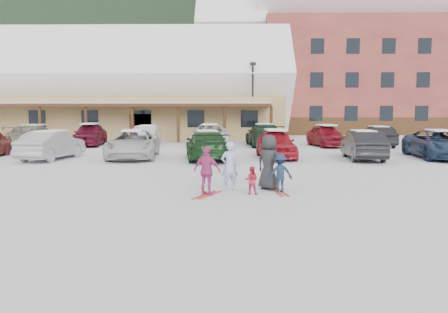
{
  "coord_description": "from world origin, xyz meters",
  "views": [
    {
      "loc": [
        0.54,
        -13.03,
        2.48
      ],
      "look_at": [
        0.3,
        1.0,
        1.0
      ],
      "focal_mm": 35.0,
      "sensor_mm": 36.0,
      "label": 1
    }
  ],
  "objects_px": {
    "day_lodge": "(130,95)",
    "alpine_hotel": "(352,56)",
    "parked_car_3": "(207,145)",
    "parked_car_9": "(148,136)",
    "parked_car_5": "(363,145)",
    "parked_car_11": "(264,135)",
    "parked_car_7": "(34,136)",
    "parked_car_2": "(133,144)",
    "parked_car_4": "(276,144)",
    "parked_car_6": "(439,144)",
    "adult_skier": "(229,166)",
    "parked_car_1": "(52,145)",
    "child_navy": "(280,173)",
    "parked_car_12": "(326,136)",
    "lamp_post": "(253,97)",
    "parked_car_8": "(90,135)",
    "toddler_red": "(252,180)",
    "child_magenta": "(207,171)",
    "bystander_dark": "(269,162)",
    "parked_car_10": "(210,136)"
  },
  "relations": [
    {
      "from": "day_lodge",
      "to": "bystander_dark",
      "type": "relative_size",
      "value": 16.79
    },
    {
      "from": "child_navy",
      "to": "bystander_dark",
      "type": "distance_m",
      "value": 0.63
    },
    {
      "from": "parked_car_11",
      "to": "child_magenta",
      "type": "bearing_deg",
      "value": 76.59
    },
    {
      "from": "parked_car_9",
      "to": "parked_car_2",
      "type": "bearing_deg",
      "value": 93.03
    },
    {
      "from": "parked_car_6",
      "to": "parked_car_7",
      "type": "bearing_deg",
      "value": 168.42
    },
    {
      "from": "parked_car_3",
      "to": "parked_car_9",
      "type": "xyz_separation_m",
      "value": [
        -4.67,
        8.68,
        -0.02
      ]
    },
    {
      "from": "parked_car_6",
      "to": "parked_car_10",
      "type": "height_order",
      "value": "parked_car_10"
    },
    {
      "from": "adult_skier",
      "to": "parked_car_1",
      "type": "distance_m",
      "value": 12.47
    },
    {
      "from": "parked_car_7",
      "to": "parked_car_6",
      "type": "bearing_deg",
      "value": 163.71
    },
    {
      "from": "parked_car_7",
      "to": "parked_car_12",
      "type": "bearing_deg",
      "value": -179.0
    },
    {
      "from": "alpine_hotel",
      "to": "parked_car_4",
      "type": "relative_size",
      "value": 7.18
    },
    {
      "from": "parked_car_4",
      "to": "parked_car_6",
      "type": "relative_size",
      "value": 0.83
    },
    {
      "from": "parked_car_12",
      "to": "day_lodge",
      "type": "bearing_deg",
      "value": 138.16
    },
    {
      "from": "parked_car_2",
      "to": "parked_car_12",
      "type": "height_order",
      "value": "parked_car_12"
    },
    {
      "from": "parked_car_11",
      "to": "parked_car_12",
      "type": "distance_m",
      "value": 4.29
    },
    {
      "from": "parked_car_7",
      "to": "parked_car_8",
      "type": "relative_size",
      "value": 1.13
    },
    {
      "from": "lamp_post",
      "to": "toddler_red",
      "type": "height_order",
      "value": "lamp_post"
    },
    {
      "from": "child_magenta",
      "to": "parked_car_5",
      "type": "height_order",
      "value": "parked_car_5"
    },
    {
      "from": "adult_skier",
      "to": "day_lodge",
      "type": "bearing_deg",
      "value": -95.23
    },
    {
      "from": "toddler_red",
      "to": "parked_car_8",
      "type": "height_order",
      "value": "parked_car_8"
    },
    {
      "from": "child_navy",
      "to": "parked_car_3",
      "type": "xyz_separation_m",
      "value": [
        -2.72,
        8.9,
        0.14
      ]
    },
    {
      "from": "parked_car_9",
      "to": "parked_car_12",
      "type": "relative_size",
      "value": 0.99
    },
    {
      "from": "lamp_post",
      "to": "parked_car_12",
      "type": "relative_size",
      "value": 1.45
    },
    {
      "from": "lamp_post",
      "to": "parked_car_3",
      "type": "height_order",
      "value": "lamp_post"
    },
    {
      "from": "alpine_hotel",
      "to": "parked_car_2",
      "type": "distance_m",
      "value": 35.03
    },
    {
      "from": "parked_car_6",
      "to": "parked_car_8",
      "type": "height_order",
      "value": "parked_car_8"
    },
    {
      "from": "adult_skier",
      "to": "child_navy",
      "type": "distance_m",
      "value": 1.57
    },
    {
      "from": "parked_car_1",
      "to": "parked_car_4",
      "type": "distance_m",
      "value": 11.48
    },
    {
      "from": "child_navy",
      "to": "parked_car_1",
      "type": "xyz_separation_m",
      "value": [
        -10.61,
        8.82,
        0.14
      ]
    },
    {
      "from": "child_magenta",
      "to": "bystander_dark",
      "type": "bearing_deg",
      "value": -127.75
    },
    {
      "from": "parked_car_5",
      "to": "parked_car_11",
      "type": "relative_size",
      "value": 0.83
    },
    {
      "from": "parked_car_3",
      "to": "parked_car_4",
      "type": "bearing_deg",
      "value": -174.54
    },
    {
      "from": "toddler_red",
      "to": "alpine_hotel",
      "type": "bearing_deg",
      "value": -96.48
    },
    {
      "from": "adult_skier",
      "to": "parked_car_4",
      "type": "distance_m",
      "value": 9.7
    },
    {
      "from": "adult_skier",
      "to": "parked_car_1",
      "type": "xyz_separation_m",
      "value": [
        -9.08,
        8.55,
        -0.04
      ]
    },
    {
      "from": "parked_car_3",
      "to": "parked_car_7",
      "type": "relative_size",
      "value": 0.97
    },
    {
      "from": "alpine_hotel",
      "to": "day_lodge",
      "type": "bearing_deg",
      "value": -156.67
    },
    {
      "from": "parked_car_8",
      "to": "parked_car_10",
      "type": "relative_size",
      "value": 0.82
    },
    {
      "from": "parked_car_5",
      "to": "parked_car_8",
      "type": "bearing_deg",
      "value": -21.95
    },
    {
      "from": "day_lodge",
      "to": "parked_car_2",
      "type": "height_order",
      "value": "day_lodge"
    },
    {
      "from": "toddler_red",
      "to": "parked_car_2",
      "type": "relative_size",
      "value": 0.16
    },
    {
      "from": "bystander_dark",
      "to": "parked_car_5",
      "type": "relative_size",
      "value": 0.39
    },
    {
      "from": "parked_car_2",
      "to": "parked_car_11",
      "type": "relative_size",
      "value": 0.99
    },
    {
      "from": "child_navy",
      "to": "parked_car_5",
      "type": "height_order",
      "value": "parked_car_5"
    },
    {
      "from": "day_lodge",
      "to": "alpine_hotel",
      "type": "relative_size",
      "value": 0.93
    },
    {
      "from": "child_magenta",
      "to": "lamp_post",
      "type": "bearing_deg",
      "value": -71.26
    },
    {
      "from": "alpine_hotel",
      "to": "parked_car_2",
      "type": "bearing_deg",
      "value": -123.54
    },
    {
      "from": "parked_car_9",
      "to": "parked_car_7",
      "type": "bearing_deg",
      "value": 4.65
    },
    {
      "from": "lamp_post",
      "to": "parked_car_1",
      "type": "distance_m",
      "value": 18.25
    },
    {
      "from": "parked_car_4",
      "to": "parked_car_12",
      "type": "height_order",
      "value": "parked_car_12"
    }
  ]
}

